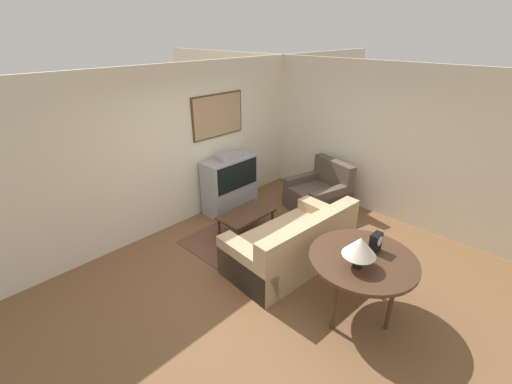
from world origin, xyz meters
TOP-DOWN VIEW (x-y plane):
  - ground_plane at (0.00, 0.00)m, footprint 12.00×12.00m
  - wall_back at (0.01, 2.13)m, footprint 12.00×0.10m
  - wall_right at (2.63, 0.00)m, footprint 0.06×12.00m
  - area_rug at (0.34, 0.87)m, footprint 1.93×1.43m
  - tv at (0.80, 1.82)m, footprint 1.06×0.45m
  - couch at (0.26, -0.10)m, footprint 1.97×1.12m
  - armchair at (1.97, 0.60)m, footprint 1.15×1.14m
  - coffee_table at (0.34, 0.93)m, footprint 0.92×0.53m
  - console_table at (0.05, -1.28)m, footprint 1.23×1.23m
  - table_lamp at (-0.14, -1.30)m, footprint 0.37×0.37m
  - mantel_clock at (0.26, -1.30)m, footprint 0.16×0.10m

SIDE VIEW (x-z plane):
  - ground_plane at x=0.00m, z-range 0.00..0.00m
  - area_rug at x=0.34m, z-range 0.00..0.01m
  - armchair at x=1.97m, z-range -0.16..0.76m
  - couch at x=0.26m, z-range -0.13..0.75m
  - coffee_table at x=0.34m, z-range 0.16..0.58m
  - tv at x=0.80m, z-range -0.03..1.09m
  - console_table at x=0.05m, z-range 0.34..1.14m
  - mantel_clock at x=0.26m, z-range 0.80..1.03m
  - table_lamp at x=-0.14m, z-range 0.88..1.24m
  - wall_right at x=2.63m, z-range 0.00..2.70m
  - wall_back at x=0.01m, z-range 0.01..2.71m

